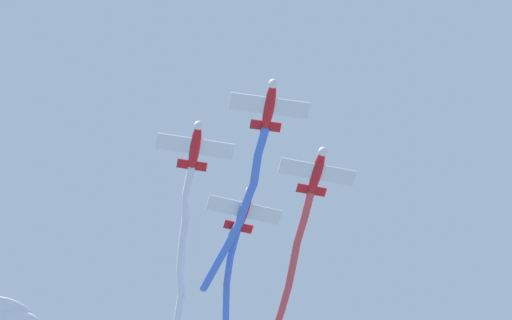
% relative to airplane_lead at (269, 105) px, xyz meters
% --- Properties ---
extents(airplane_lead, '(7.21, 5.46, 1.78)m').
position_rel_airplane_lead_xyz_m(airplane_lead, '(0.00, 0.00, 0.00)').
color(airplane_lead, red).
extents(smoke_trail_lead, '(2.22, 19.08, 2.15)m').
position_rel_airplane_lead_xyz_m(smoke_trail_lead, '(-1.19, -11.56, -0.78)').
color(smoke_trail_lead, '#4C75DB').
extents(airplane_left_wing, '(7.18, 5.41, 1.78)m').
position_rel_airplane_lead_xyz_m(airplane_left_wing, '(-6.40, -4.74, -0.40)').
color(airplane_left_wing, red).
extents(smoke_trail_left_wing, '(3.47, 18.91, 2.88)m').
position_rel_airplane_lead_xyz_m(smoke_trail_left_wing, '(-8.17, -16.31, -1.34)').
color(smoke_trail_left_wing, '#DB4C4C').
extents(airplane_right_wing, '(7.20, 5.45, 1.78)m').
position_rel_airplane_lead_xyz_m(airplane_right_wing, '(4.74, -6.40, 0.30)').
color(airplane_right_wing, red).
extents(smoke_trail_right_wing, '(5.84, 21.09, 1.55)m').
position_rel_airplane_lead_xyz_m(smoke_trail_right_wing, '(1.87, -19.09, 0.45)').
color(smoke_trail_right_wing, white).
extents(airplane_slot, '(7.14, 5.35, 1.78)m').
position_rel_airplane_lead_xyz_m(airplane_slot, '(-1.67, -11.14, -0.20)').
color(airplane_slot, red).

